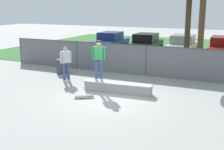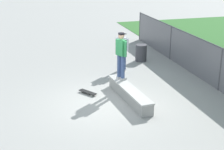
# 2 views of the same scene
# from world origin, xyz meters

# --- Properties ---
(ground_plane) EXTENTS (80.00, 80.00, 0.00)m
(ground_plane) POSITION_xyz_m (0.00, 0.00, 0.00)
(ground_plane) COLOR #9E9E99
(grass_strip) EXTENTS (29.79, 20.00, 0.02)m
(grass_strip) POSITION_xyz_m (0.00, 14.91, 0.01)
(grass_strip) COLOR #336B2D
(grass_strip) RESTS_ON ground
(concrete_ledge) EXTENTS (3.16, 0.72, 0.46)m
(concrete_ledge) POSITION_xyz_m (-0.07, 0.94, 0.23)
(concrete_ledge) COLOR #999993
(concrete_ledge) RESTS_ON ground
(skateboarder) EXTENTS (0.56, 0.39, 1.84)m
(skateboarder) POSITION_xyz_m (-1.00, 0.90, 1.50)
(skateboarder) COLOR beige
(skateboarder) RESTS_ON concrete_ledge
(skateboard) EXTENTS (0.78, 0.61, 0.09)m
(skateboard) POSITION_xyz_m (-1.02, -0.41, 0.07)
(skateboard) COLOR black
(skateboard) RESTS_ON ground
(chainlink_fence) EXTENTS (17.86, 0.07, 1.71)m
(chainlink_fence) POSITION_xyz_m (0.00, 4.61, 0.94)
(chainlink_fence) COLOR #4C4C51
(chainlink_fence) RESTS_ON ground
(car_blue) EXTENTS (2.13, 4.26, 1.66)m
(car_blue) POSITION_xyz_m (-5.59, 11.93, 0.84)
(car_blue) COLOR #233D9E
(car_blue) RESTS_ON ground
(car_black) EXTENTS (2.13, 4.26, 1.66)m
(car_black) POSITION_xyz_m (-2.43, 11.86, 0.84)
(car_black) COLOR black
(car_black) RESTS_ON ground
(car_white) EXTENTS (2.13, 4.26, 1.66)m
(car_white) POSITION_xyz_m (0.48, 11.96, 0.84)
(car_white) COLOR silver
(car_white) RESTS_ON ground
(car_red) EXTENTS (2.13, 4.26, 1.66)m
(car_red) POSITION_xyz_m (3.36, 11.91, 0.84)
(car_red) COLOR #B21E1E
(car_red) RESTS_ON ground
(bystander) EXTENTS (0.43, 0.50, 1.82)m
(bystander) POSITION_xyz_m (-3.28, 1.67, 1.01)
(bystander) COLOR beige
(bystander) RESTS_ON ground
(trash_bin) EXTENTS (0.56, 0.56, 0.83)m
(trash_bin) POSITION_xyz_m (-4.55, 3.07, 0.42)
(trash_bin) COLOR #3F3F44
(trash_bin) RESTS_ON ground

